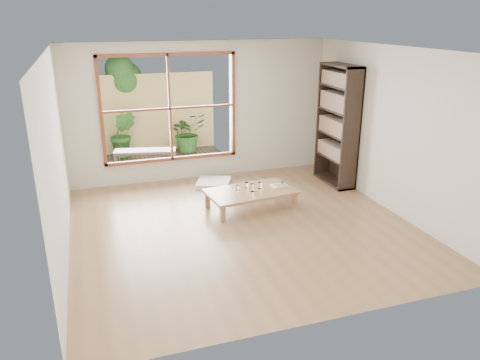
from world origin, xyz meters
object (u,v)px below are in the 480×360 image
object	(u,v)px
low_table	(251,193)
food_tray	(280,184)
bookshelf	(338,126)
garden_bench	(145,153)

from	to	relation	value
low_table	food_tray	xyz separation A→B (m)	(0.54, 0.07, 0.06)
bookshelf	food_tray	world-z (taller)	bookshelf
food_tray	bookshelf	bearing A→B (deg)	24.02
food_tray	low_table	bearing A→B (deg)	-173.48
bookshelf	garden_bench	distance (m)	3.91
garden_bench	food_tray	bearing A→B (deg)	-40.71
bookshelf	food_tray	size ratio (longest dim) A/B	8.25
low_table	bookshelf	world-z (taller)	bookshelf
low_table	bookshelf	xyz separation A→B (m)	(1.95, 0.70, 0.83)
bookshelf	food_tray	distance (m)	1.72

